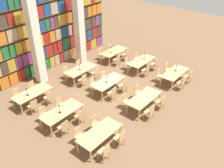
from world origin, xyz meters
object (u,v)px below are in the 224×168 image
Objects in this scene: desk_lamp_3 at (144,55)px; chair_26 at (49,97)px; chair_29 at (67,72)px; pillar_left at (35,38)px; desk_lamp_1 at (59,107)px; reading_table_4 at (108,82)px; desk_lamp_6 at (111,49)px; chair_3 at (95,124)px; chair_7 at (138,92)px; chair_2 at (120,138)px; chair_30 at (95,73)px; chair_1 at (79,136)px; reading_table_6 at (32,94)px; chair_25 at (17,96)px; reading_table_7 at (81,70)px; chair_33 at (101,54)px; reading_table_3 at (62,112)px; chair_34 at (126,55)px; chair_5 at (126,101)px; chair_32 at (117,60)px; chair_24 at (33,106)px; chair_27 at (33,88)px; chair_16 at (112,93)px; chair_10 at (189,77)px; chair_22 at (155,64)px; reading_table_5 at (141,61)px; chair_35 at (111,49)px; chair_11 at (168,69)px; chair_19 at (104,77)px; desk_lamp_0 at (176,66)px; chair_0 at (104,152)px; chair_4 at (150,112)px; chair_12 at (64,127)px; desk_lamp_5 at (79,66)px; chair_21 at (128,63)px; reading_table_8 at (114,52)px; reading_table_0 at (100,134)px; chair_9 at (160,75)px; chair_14 at (80,116)px; chair_20 at (146,70)px; chair_13 at (44,114)px; reading_table_1 at (144,99)px; reading_table_2 at (175,73)px; chair_31 at (79,66)px; desk_lamp_4 at (27,90)px; chair_6 at (161,102)px; chair_15 at (60,104)px.

desk_lamp_3 is 0.48× the size of chair_26.
pillar_left is at bearing -40.00° from chair_29.
desk_lamp_1 is 0.56× the size of chair_26.
reading_table_4 is 4.08m from desk_lamp_6.
chair_7 is at bearing 179.78° from chair_3.
chair_2 is 6.16m from chair_30.
chair_1 is at bearing -167.23° from desk_lamp_3.
reading_table_6 is (-1.82, -1.69, -2.33)m from pillar_left.
chair_25 reaches higher than reading_table_7.
chair_7 and chair_33 have the same top height.
reading_table_3 is 7.97m from chair_34.
chair_5 is 5.07m from chair_32.
chair_32 is at bearing 0.08° from chair_24.
chair_30 is at bearing -144.22° from chair_1.
chair_30 is (4.74, 3.42, 0.00)m from chair_1.
chair_16 is at bearing 123.14° from chair_27.
chair_22 is (0.09, 2.57, 0.00)m from chair_10.
pillar_left reaches higher than reading_table_5.
chair_3 is at bearing 35.22° from chair_35.
chair_11 is 4.85m from chair_30.
chair_19 is at bearing 152.23° from chair_25.
chair_29 is at bearing 127.55° from desk_lamp_0.
chair_0 and chair_4 have the same top height.
chair_12 is at bearing -174.12° from desk_lamp_3.
reading_table_4 is at bearing -109.20° from chair_5.
chair_19 is at bearing 41.26° from chair_0.
chair_5 is 1.00× the size of chair_11.
reading_table_4 is 0.94m from chair_19.
reading_table_4 is at bearing -86.85° from desk_lamp_5.
chair_5 is 1.00× the size of chair_21.
chair_7 is at bearing -68.69° from pillar_left.
chair_34 is at bearing 2.06° from chair_30.
chair_7 is at bearing -81.27° from desk_lamp_5.
desk_lamp_1 is 0.23× the size of reading_table_8.
reading_table_0 is 2.46× the size of chair_7.
chair_1 is at bearing 0.17° from chair_9.
chair_14 is 2.54m from chair_26.
chair_11 and chair_30 have the same top height.
chair_9 is 1.00× the size of chair_20.
chair_9 is at bearing -32.68° from reading_table_6.
pillar_left is 4.93m from chair_13.
chair_7 is 1.94× the size of desk_lamp_6.
chair_27 is at bearing 117.87° from reading_table_1.
chair_1 is at bearing 174.51° from reading_table_2.
chair_20 is at bearing 122.22° from chair_31.
desk_lamp_4 is 7.18m from desk_lamp_6.
chair_34 is at bearing 46.27° from reading_table_1.
reading_table_5 is 7.92m from desk_lamp_4.
chair_27 is at bearing 74.72° from chair_12.
chair_15 is (-3.67, 4.05, 0.00)m from chair_6.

